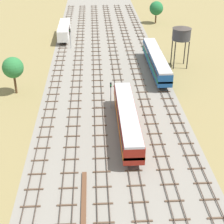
% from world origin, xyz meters
% --- Properties ---
extents(ground_plane, '(480.00, 480.00, 0.00)m').
position_xyz_m(ground_plane, '(0.00, 56.00, 0.00)').
color(ground_plane, olive).
extents(ballast_bed, '(25.52, 176.00, 0.01)m').
position_xyz_m(ballast_bed, '(0.00, 56.00, 0.00)').
color(ballast_bed, gray).
rests_on(ballast_bed, ground).
extents(track_far_left, '(2.40, 126.00, 0.29)m').
position_xyz_m(track_far_left, '(-10.76, 57.00, 0.14)').
color(track_far_left, '#47382D').
rests_on(track_far_left, ground).
extents(track_left, '(2.40, 126.00, 0.29)m').
position_xyz_m(track_left, '(-6.46, 57.00, 0.14)').
color(track_left, '#47382D').
rests_on(track_left, ground).
extents(track_centre_left, '(2.40, 126.00, 0.29)m').
position_xyz_m(track_centre_left, '(-2.15, 57.00, 0.14)').
color(track_centre_left, '#47382D').
rests_on(track_centre_left, ground).
extents(track_centre, '(2.40, 126.00, 0.29)m').
position_xyz_m(track_centre, '(2.15, 57.00, 0.14)').
color(track_centre, '#47382D').
rests_on(track_centre, ground).
extents(track_centre_right, '(2.40, 126.00, 0.29)m').
position_xyz_m(track_centre_right, '(6.46, 57.00, 0.14)').
color(track_centre_right, '#47382D').
rests_on(track_centre_right, ground).
extents(track_right, '(2.40, 126.00, 0.29)m').
position_xyz_m(track_right, '(10.76, 57.00, 0.14)').
color(track_right, '#47382D').
rests_on(track_right, ground).
extents(diesel_railcar_centre_nearest, '(2.96, 20.50, 3.80)m').
position_xyz_m(diesel_railcar_centre_nearest, '(2.15, 29.22, 2.60)').
color(diesel_railcar_centre_nearest, maroon).
rests_on(diesel_railcar_centre_nearest, ground).
extents(passenger_coach_right_near, '(2.96, 22.00, 3.80)m').
position_xyz_m(passenger_coach_right_near, '(10.76, 53.96, 2.61)').
color(passenger_coach_right_near, '#194C8C').
rests_on(passenger_coach_right_near, ground).
extents(freight_boxcar_far_left_mid, '(2.87, 14.00, 3.60)m').
position_xyz_m(freight_boxcar_far_left_mid, '(-10.75, 78.78, 2.45)').
color(freight_boxcar_far_left_mid, white).
rests_on(freight_boxcar_far_left_mid, ground).
extents(water_tower, '(4.20, 4.20, 9.27)m').
position_xyz_m(water_tower, '(16.46, 56.52, 7.64)').
color(water_tower, '#2D2826').
rests_on(water_tower, ground).
extents(signal_post_nearest, '(0.28, 0.47, 5.14)m').
position_xyz_m(signal_post_nearest, '(0.00, 37.32, 3.28)').
color(signal_post_nearest, gray).
rests_on(signal_post_nearest, ground).
extents(signal_post_near, '(0.28, 0.47, 5.24)m').
position_xyz_m(signal_post_near, '(-8.61, 70.38, 3.34)').
color(signal_post_near, gray).
rests_on(signal_post_near, ground).
extents(lineside_tree_0, '(4.26, 4.26, 6.85)m').
position_xyz_m(lineside_tree_0, '(17.18, 93.27, 4.70)').
color(lineside_tree_0, '#4C331E').
rests_on(lineside_tree_0, ground).
extents(lineside_tree_1, '(3.99, 3.99, 7.28)m').
position_xyz_m(lineside_tree_1, '(-17.93, 44.58, 5.25)').
color(lineside_tree_1, '#4C331E').
rests_on(lineside_tree_1, ground).
extents(spare_rail_bundle, '(0.60, 10.00, 0.24)m').
position_xyz_m(spare_rail_bundle, '(-4.46, 14.40, 0.12)').
color(spare_rail_bundle, brown).
rests_on(spare_rail_bundle, ground).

